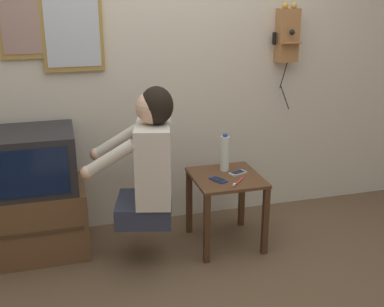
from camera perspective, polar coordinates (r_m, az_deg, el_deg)
name	(u,v)px	position (r m, az deg, el deg)	size (l,w,h in m)	color
ground_plane	(198,298)	(3.04, 0.73, -16.72)	(14.00, 14.00, 0.00)	brown
wall_back	(155,60)	(3.60, -4.36, 11.01)	(6.80, 0.05, 2.55)	beige
side_table	(226,191)	(3.43, 4.06, -4.41)	(0.47, 0.50, 0.52)	#51331E
person	(149,160)	(3.11, -5.08, -0.75)	(0.63, 0.52, 0.90)	#2D3347
tv_stand	(39,220)	(3.55, -17.70, -7.55)	(0.66, 0.49, 0.48)	brown
television	(31,160)	(3.39, -18.55, -0.79)	(0.58, 0.50, 0.40)	#232326
wall_phone_antique	(287,35)	(3.83, 11.21, 13.63)	(0.20, 0.19, 0.81)	#9E6B3D
framed_picture	(21,22)	(3.47, -19.56, 14.51)	(0.31, 0.03, 0.49)	olive
wall_mirror	(72,21)	(3.46, -14.09, 14.95)	(0.41, 0.03, 0.67)	olive
cell_phone_held	(218,180)	(3.31, 3.12, -3.12)	(0.11, 0.14, 0.01)	navy
cell_phone_spare	(238,173)	(3.44, 5.46, -2.28)	(0.14, 0.10, 0.01)	silver
water_bottle	(225,153)	(3.45, 3.91, 0.03)	(0.06, 0.06, 0.28)	silver
toothbrush	(237,182)	(3.27, 5.41, -3.44)	(0.13, 0.14, 0.02)	#D83F4C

